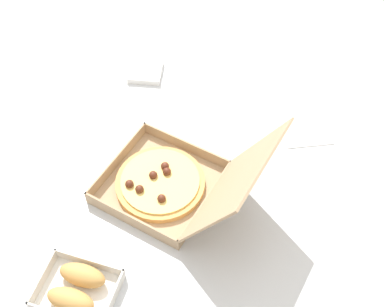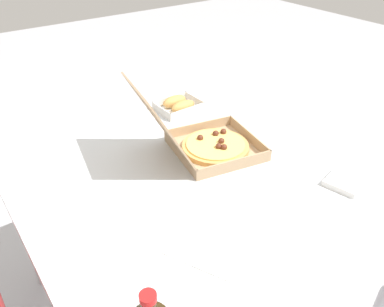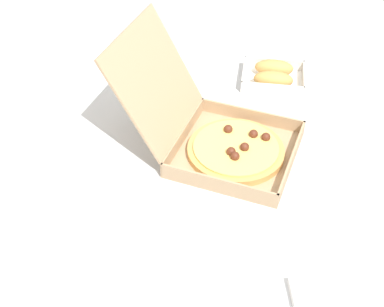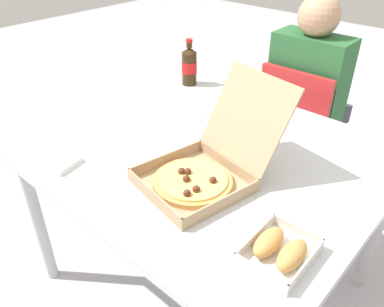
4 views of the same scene
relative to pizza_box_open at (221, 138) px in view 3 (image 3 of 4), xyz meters
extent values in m
cube|color=silver|center=(-0.12, 0.16, -0.06)|extent=(1.22, 1.06, 0.03)
cylinder|color=#B7B7BC|center=(0.43, -0.30, -0.42)|extent=(0.05, 0.05, 0.69)
cylinder|color=#B7B7BC|center=(0.43, 0.62, -0.42)|extent=(0.05, 0.05, 0.69)
cube|color=tan|center=(-0.01, -0.04, -0.04)|extent=(0.35, 0.35, 0.01)
cube|color=tan|center=(-0.04, -0.18, -0.02)|extent=(0.29, 0.06, 0.04)
cube|color=tan|center=(-0.15, -0.01, -0.02)|extent=(0.06, 0.29, 0.04)
cube|color=tan|center=(0.14, -0.07, -0.02)|extent=(0.06, 0.29, 0.04)
cube|color=tan|center=(0.02, 0.10, -0.02)|extent=(0.29, 0.06, 0.04)
cube|color=tan|center=(0.03, 0.18, 0.13)|extent=(0.32, 0.20, 0.26)
cylinder|color=tan|center=(-0.01, -0.04, -0.03)|extent=(0.25, 0.25, 0.02)
cylinder|color=#EAC666|center=(-0.01, -0.04, -0.02)|extent=(0.22, 0.22, 0.01)
sphere|color=#562819|center=(-0.05, -0.04, -0.01)|extent=(0.02, 0.02, 0.02)
sphere|color=#562819|center=(0.04, -0.08, -0.01)|extent=(0.02, 0.02, 0.02)
sphere|color=#562819|center=(0.04, -0.11, -0.01)|extent=(0.02, 0.02, 0.02)
sphere|color=#562819|center=(-0.01, -0.06, -0.01)|extent=(0.02, 0.02, 0.02)
sphere|color=#562819|center=(-0.04, -0.03, -0.01)|extent=(0.02, 0.02, 0.02)
sphere|color=#562819|center=(0.05, -0.01, -0.01)|extent=(0.02, 0.02, 0.02)
cube|color=white|center=(0.35, -0.11, -0.04)|extent=(0.16, 0.19, 0.00)
cube|color=silver|center=(0.36, -0.21, -0.02)|extent=(0.15, 0.01, 0.03)
cube|color=silver|center=(0.35, -0.02, -0.02)|extent=(0.15, 0.01, 0.03)
cube|color=silver|center=(0.28, -0.12, -0.02)|extent=(0.01, 0.19, 0.03)
cube|color=silver|center=(0.43, -0.11, -0.02)|extent=(0.01, 0.19, 0.03)
ellipsoid|color=tan|center=(0.32, -0.12, -0.01)|extent=(0.06, 0.12, 0.05)
ellipsoid|color=tan|center=(0.39, -0.11, -0.01)|extent=(0.06, 0.12, 0.05)
cube|color=white|center=(-0.39, 0.29, -0.04)|extent=(0.25, 0.23, 0.00)
cube|color=white|center=(-0.43, -0.26, -0.04)|extent=(0.13, 0.13, 0.02)
camera|label=1|loc=(0.74, 0.31, 1.14)|focal=47.21mm
camera|label=2|loc=(-0.98, 0.76, 0.75)|focal=36.59mm
camera|label=3|loc=(-1.05, -0.11, 0.87)|focal=49.27mm
camera|label=4|loc=(0.65, -0.77, 0.71)|focal=36.19mm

